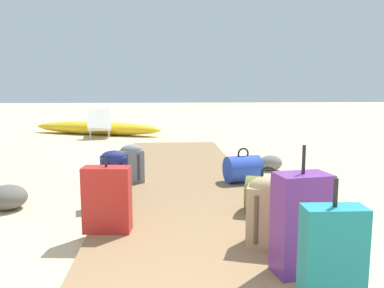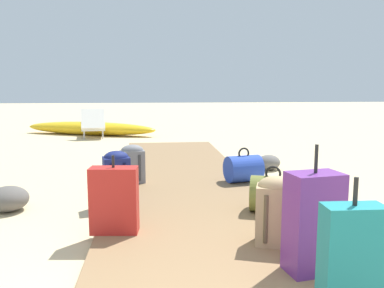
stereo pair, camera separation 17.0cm
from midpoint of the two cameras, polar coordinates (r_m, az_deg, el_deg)
name	(u,v)px [view 1 (the left image)]	position (r m, az deg, el deg)	size (l,w,h in m)	color
ground_plane	(186,205)	(4.65, 0.12, -8.84)	(60.00, 60.00, 0.00)	#D1BA8C
boardwalk	(182,185)	(5.40, -0.51, -5.98)	(1.85, 7.89, 0.08)	olive
backpack_grey	(132,162)	(5.42, -7.76, -2.63)	(0.35, 0.27, 0.52)	slate
duffel_bag_blue	(243,169)	(5.44, 8.23, -3.56)	(0.53, 0.45, 0.47)	#2847B7
suitcase_teal	(332,269)	(2.31, 21.53, -16.46)	(0.33, 0.17, 0.83)	#197A7F
duffel_bag_olive	(268,195)	(4.18, 12.05, -7.16)	(0.55, 0.50, 0.49)	olive
suitcase_purple	(301,224)	(2.89, 17.10, -10.94)	(0.40, 0.29, 0.90)	#6B2D84
backpack_navy	(114,174)	(4.61, -10.16, -4.26)	(0.33, 0.30, 0.57)	navy
suitcase_red	(107,199)	(3.61, -10.79, -7.84)	(0.43, 0.23, 0.70)	red
backpack_tan	(268,210)	(3.32, 12.33, -9.23)	(0.38, 0.32, 0.57)	tan
lounge_chair	(100,125)	(11.19, -12.75, 2.70)	(0.82, 1.60, 0.80)	white
kayak	(96,128)	(11.75, -13.19, 2.26)	(4.00, 2.14, 0.38)	gold
rock_right_near	(270,163)	(6.66, 11.95, -2.68)	(0.40, 0.34, 0.25)	slate
rock_left_near	(7,197)	(4.90, -24.18, -7.01)	(0.43, 0.44, 0.28)	#5B5651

